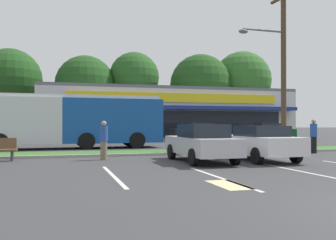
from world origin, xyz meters
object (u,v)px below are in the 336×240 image
object	(u,v)px
city_bus	(71,120)
car_3	(197,132)
utility_pole	(281,62)
car_5	(201,143)
pedestrian_by_pole	(314,136)
car_4	(259,142)
car_2	(269,132)
car_0	(118,133)
pedestrian_near_bench	(104,140)

from	to	relation	value
city_bus	car_3	xyz separation A→B (m)	(10.58, 6.29, -0.95)
utility_pole	car_5	world-z (taller)	utility_pole
utility_pole	pedestrian_by_pole	world-z (taller)	utility_pole
car_4	pedestrian_by_pole	world-z (taller)	pedestrian_by_pole
car_2	car_5	distance (m)	20.95
car_0	car_3	xyz separation A→B (m)	(6.74, -0.04, 0.05)
car_5	car_0	bearing A→B (deg)	3.38
car_3	car_4	xyz separation A→B (m)	(-3.27, -16.19, -0.06)
car_5	pedestrian_near_bench	size ratio (longest dim) A/B	2.71
utility_pole	pedestrian_by_pole	bearing A→B (deg)	-80.12
car_5	city_bus	bearing A→B (deg)	26.03
car_2	car_3	bearing A→B (deg)	-177.03
city_bus	car_5	bearing A→B (deg)	114.48
utility_pole	car_0	distance (m)	14.34
utility_pole	car_0	bearing A→B (deg)	124.33
car_3	car_4	size ratio (longest dim) A/B	0.95
car_0	pedestrian_near_bench	size ratio (longest dim) A/B	2.87
car_4	car_5	world-z (taller)	car_5
car_2	pedestrian_by_pole	distance (m)	15.10
car_0	pedestrian_near_bench	distance (m)	14.45
car_0	pedestrian_near_bench	xyz separation A→B (m)	(-2.70, -14.19, 0.07)
car_2	car_4	distance (m)	19.58
utility_pole	city_bus	bearing A→B (deg)	156.70
pedestrian_by_pole	car_2	bearing A→B (deg)	-23.45
car_4	car_3	bearing A→B (deg)	-11.43
pedestrian_near_bench	pedestrian_by_pole	distance (m)	10.84
car_2	pedestrian_by_pole	bearing A→B (deg)	-112.57
car_5	utility_pole	bearing A→B (deg)	-54.46
utility_pole	pedestrian_by_pole	xyz separation A→B (m)	(0.40, -2.31, -4.17)
utility_pole	car_0	size ratio (longest dim) A/B	1.99
city_bus	car_2	xyz separation A→B (m)	(17.75, 6.66, -0.97)
city_bus	car_2	size ratio (longest dim) A/B	2.49
car_3	car_4	distance (m)	16.51
city_bus	car_4	world-z (taller)	city_bus
car_2	car_3	distance (m)	7.18
car_2	pedestrian_by_pole	size ratio (longest dim) A/B	2.56
car_3	car_4	bearing A→B (deg)	78.57
pedestrian_by_pole	city_bus	bearing A→B (deg)	57.76
city_bus	car_2	distance (m)	18.98
utility_pole	car_3	xyz separation A→B (m)	(-0.97, 11.26, -4.24)
pedestrian_near_bench	pedestrian_by_pole	xyz separation A→B (m)	(10.82, 0.58, 0.06)
utility_pole	car_3	size ratio (longest dim) A/B	2.21
car_4	car_5	bearing A→B (deg)	87.90
city_bus	pedestrian_by_pole	world-z (taller)	city_bus
utility_pole	pedestrian_near_bench	distance (m)	11.61
car_2	car_5	bearing A→B (deg)	-128.21
utility_pole	car_2	bearing A→B (deg)	61.95
city_bus	pedestrian_by_pole	bearing A→B (deg)	147.08
utility_pole	pedestrian_near_bench	world-z (taller)	utility_pole
city_bus	car_5	xyz separation A→B (m)	(4.79, -9.81, -0.99)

